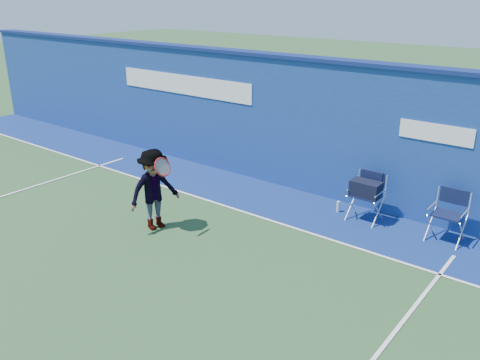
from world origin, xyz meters
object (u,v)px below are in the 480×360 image
Objects in this scene: tennis_player at (154,190)px; directors_chair_left at (365,201)px; directors_chair_right at (446,226)px; water_bottle at (338,207)px.

directors_chair_left is at bearing 42.81° from tennis_player.
tennis_player reaches higher than directors_chair_right.
water_bottle is at bearing 177.28° from directors_chair_left.
water_bottle is (-2.20, -0.06, -0.18)m from directors_chair_right.
directors_chair_left is at bearing -176.87° from directors_chair_right.
tennis_player is (-3.10, -2.87, 0.39)m from directors_chair_left.
directors_chair_left is 1.02× the size of directors_chair_right.
directors_chair_left is 4.08× the size of water_bottle.
directors_chair_right is at bearing 3.13° from directors_chair_left.
water_bottle is 3.89m from tennis_player.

